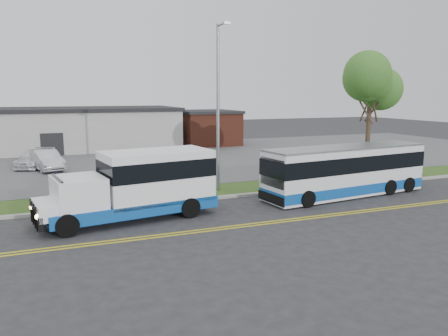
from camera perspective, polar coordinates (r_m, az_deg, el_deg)
name	(u,v)px	position (r m, az deg, el deg)	size (l,w,h in m)	color
ground	(183,208)	(22.49, -5.38, -5.17)	(140.00, 140.00, 0.00)	#28282B
lane_line_north	(208,229)	(18.97, -2.07, -7.94)	(70.00, 0.12, 0.01)	gold
lane_line_south	(211,231)	(18.70, -1.76, -8.20)	(70.00, 0.12, 0.01)	gold
curb	(177,201)	(23.50, -6.15, -4.34)	(80.00, 0.30, 0.15)	#9E9B93
verge	(169,195)	(25.20, -7.25, -3.47)	(80.00, 3.30, 0.10)	#3A531B
parking_lot	(128,160)	(38.79, -12.49, 0.99)	(80.00, 25.00, 0.10)	#4C4C4F
commercial_building	(51,129)	(48.02, -21.65, 4.73)	(25.40, 10.40, 4.35)	#9E9E99
brick_wing	(207,128)	(49.87, -2.26, 5.30)	(6.30, 7.30, 3.90)	brown
tree_east	(371,87)	(31.19, 18.60, 10.02)	(5.20, 5.20, 8.33)	#3C2D20
streetlight_near	(218,103)	(25.30, -0.74, 8.51)	(0.35, 1.53, 9.50)	gray
shuttle_bus	(141,183)	(20.68, -10.82, -1.89)	(8.40, 3.83, 3.11)	#0E4BA0
transit_bus	(346,171)	(25.70, 15.59, -0.35)	(10.41, 3.48, 2.83)	white
pedestrian	(56,185)	(25.36, -21.10, -2.05)	(0.57, 0.37, 1.56)	black
parked_car_a	(47,160)	(35.22, -22.17, 0.96)	(1.59, 4.55, 1.50)	silver
parked_car_b	(35,158)	(37.12, -23.49, 1.16)	(1.88, 4.62, 1.34)	silver
grocery_bag_left	(51,197)	(25.24, -21.69, -3.57)	(0.32, 0.32, 0.32)	white
grocery_bag_right	(62,194)	(25.73, -20.36, -3.25)	(0.32, 0.32, 0.32)	white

